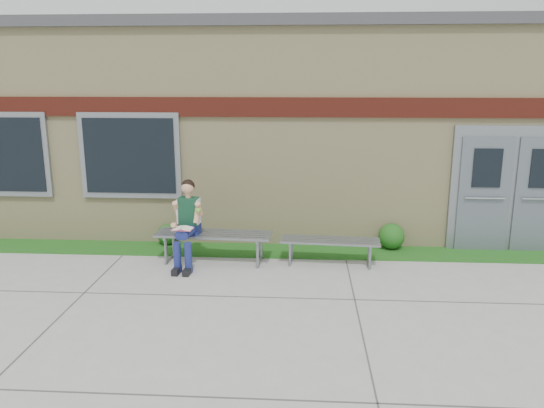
{
  "coord_description": "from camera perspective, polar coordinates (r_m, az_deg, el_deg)",
  "views": [
    {
      "loc": [
        0.25,
        -6.66,
        3.13
      ],
      "look_at": [
        -0.27,
        1.7,
        1.12
      ],
      "focal_mm": 35.0,
      "sensor_mm": 36.0,
      "label": 1
    }
  ],
  "objects": [
    {
      "name": "bench_left",
      "position": [
        9.21,
        -6.28,
        -3.82
      ],
      "size": [
        2.01,
        0.67,
        0.52
      ],
      "rotation": [
        0.0,
        0.0,
        -0.06
      ],
      "color": "gray",
      "rests_on": "ground"
    },
    {
      "name": "grass_strip",
      "position": [
        9.78,
        1.92,
        -5.1
      ],
      "size": [
        16.0,
        0.8,
        0.02
      ],
      "primitive_type": "cube",
      "color": "#1D5216",
      "rests_on": "ground"
    },
    {
      "name": "school_building",
      "position": [
        12.69,
        2.44,
        8.87
      ],
      "size": [
        16.2,
        6.22,
        4.2
      ],
      "color": "beige",
      "rests_on": "ground"
    },
    {
      "name": "ground",
      "position": [
        7.37,
        1.32,
        -11.64
      ],
      "size": [
        80.0,
        80.0,
        0.0
      ],
      "primitive_type": "plane",
      "color": "#9E9E99",
      "rests_on": "ground"
    },
    {
      "name": "girl",
      "position": [
        8.98,
        -9.14,
        -1.88
      ],
      "size": [
        0.51,
        0.87,
        1.46
      ],
      "rotation": [
        0.0,
        0.0,
        -0.08
      ],
      "color": "navy",
      "rests_on": "ground"
    },
    {
      "name": "shrub_mid",
      "position": [
        10.28,
        -11.16,
        -3.21
      ],
      "size": [
        0.39,
        0.39,
        0.39
      ],
      "primitive_type": "sphere",
      "color": "#1D5216",
      "rests_on": "grass_strip"
    },
    {
      "name": "bench_right",
      "position": [
        9.11,
        6.26,
        -4.42
      ],
      "size": [
        1.7,
        0.58,
        0.43
      ],
      "rotation": [
        0.0,
        0.0,
        -0.07
      ],
      "color": "gray",
      "rests_on": "ground"
    },
    {
      "name": "shrub_east",
      "position": [
        10.07,
        12.73,
        -3.4
      ],
      "size": [
        0.48,
        0.48,
        0.48
      ],
      "primitive_type": "sphere",
      "color": "#1D5216",
      "rests_on": "grass_strip"
    }
  ]
}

